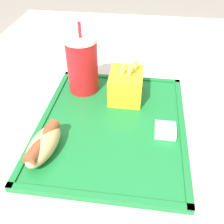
# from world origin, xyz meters

# --- Properties ---
(dining_table) EXTENTS (1.35, 0.91, 0.71)m
(dining_table) POSITION_xyz_m (0.00, 0.00, 0.35)
(dining_table) COLOR beige
(dining_table) RESTS_ON ground_plane
(food_tray) EXTENTS (0.38, 0.31, 0.01)m
(food_tray) POSITION_xyz_m (-0.04, -0.02, 0.71)
(food_tray) COLOR #197233
(food_tray) RESTS_ON dining_table
(soda_cup) EXTENTS (0.08, 0.08, 0.17)m
(soda_cup) POSITION_xyz_m (0.08, 0.07, 0.78)
(soda_cup) COLOR red
(soda_cup) RESTS_ON food_tray
(hot_dog_far) EXTENTS (0.12, 0.06, 0.04)m
(hot_dog_far) POSITION_xyz_m (-0.14, 0.10, 0.74)
(hot_dog_far) COLOR #DBB270
(hot_dog_far) RESTS_ON food_tray
(fries_carton) EXTENTS (0.10, 0.08, 0.10)m
(fries_carton) POSITION_xyz_m (0.06, -0.04, 0.75)
(fries_carton) COLOR gold
(fries_carton) RESTS_ON food_tray
(sauce_cup_mayo) EXTENTS (0.04, 0.04, 0.02)m
(sauce_cup_mayo) POSITION_xyz_m (-0.06, -0.13, 0.72)
(sauce_cup_mayo) COLOR silver
(sauce_cup_mayo) RESTS_ON food_tray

